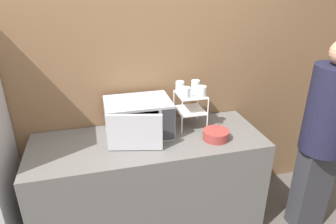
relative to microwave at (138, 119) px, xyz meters
The scene contains 10 objects.
wall_back 0.40m from the microwave, 77.92° to the left, with size 8.00×0.06×2.60m.
counter 0.60m from the microwave, 58.43° to the right, with size 1.87×0.70×0.88m.
microwave is the anchor object (origin of this frame).
dish_rack 0.47m from the microwave, ahead, with size 0.23×0.26×0.30m.
glass_front_left 0.44m from the microwave, ahead, with size 0.07×0.07×0.09m.
glass_back_right 0.58m from the microwave, 13.63° to the left, with size 0.07×0.07×0.09m.
glass_front_right 0.56m from the microwave, ahead, with size 0.07×0.07×0.09m.
glass_back_left 0.46m from the microwave, 18.85° to the left, with size 0.07×0.07×0.09m.
bowl 0.64m from the microwave, 21.04° to the right, with size 0.21×0.21×0.08m.
person 1.50m from the microwave, 17.58° to the right, with size 0.35×0.35×1.68m.
Camera 1 is at (-0.38, -1.73, 2.07)m, focal length 32.00 mm.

